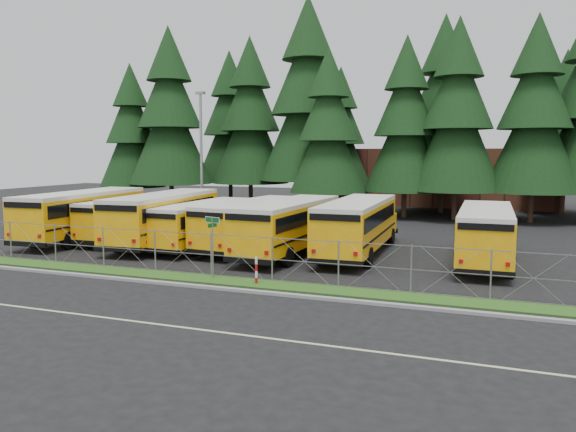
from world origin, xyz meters
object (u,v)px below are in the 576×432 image
object	(u,v)px
bus_0	(87,216)
bus_2	(167,219)
bus_4	(254,224)
bus_1	(137,219)
bus_6	(359,228)
street_sign	(213,234)
light_standard	(201,154)
striped_bollard	(256,271)
bus_3	(206,225)
bus_5	(291,228)
bus_east	(485,236)

from	to	relation	value
bus_0	bus_2	size ratio (longest dim) A/B	1.00
bus_4	bus_1	bearing A→B (deg)	-176.45
bus_6	street_sign	size ratio (longest dim) A/B	4.13
bus_6	bus_2	bearing A→B (deg)	-178.79
bus_4	light_standard	size ratio (longest dim) A/B	1.06
striped_bollard	street_sign	bearing A→B (deg)	173.95
bus_3	light_standard	world-z (taller)	light_standard
striped_bollard	bus_5	bearing A→B (deg)	98.53
bus_east	light_standard	xyz separation A→B (m)	(-20.67, 7.75, 4.07)
light_standard	bus_0	bearing A→B (deg)	-112.83
bus_1	street_sign	bearing A→B (deg)	-39.56
bus_5	bus_east	distance (m)	10.18
bus_5	striped_bollard	distance (m)	7.40
street_sign	light_standard	xyz separation A→B (m)	(-9.41, 15.81, 3.47)
bus_3	street_sign	xyz separation A→B (m)	(4.51, -7.57, 0.69)
light_standard	striped_bollard	bearing A→B (deg)	-54.08
bus_1	street_sign	size ratio (longest dim) A/B	3.65
striped_bollard	light_standard	size ratio (longest dim) A/B	0.12
bus_0	striped_bollard	bearing A→B (deg)	-29.84
bus_1	bus_3	world-z (taller)	bus_1
bus_0	bus_3	size ratio (longest dim) A/B	1.17
bus_0	bus_6	bearing A→B (deg)	-0.66
bus_0	bus_3	world-z (taller)	bus_0
bus_east	street_sign	world-z (taller)	bus_east
bus_3	striped_bollard	distance (m)	10.33
striped_bollard	light_standard	distance (m)	20.42
bus_5	striped_bollard	size ratio (longest dim) A/B	9.51
street_sign	striped_bollard	size ratio (longest dim) A/B	2.34
bus_0	bus_2	world-z (taller)	same
street_sign	bus_east	bearing A→B (deg)	35.62
bus_5	street_sign	bearing A→B (deg)	-96.47
bus_4	bus_6	bearing A→B (deg)	6.47
bus_4	striped_bollard	xyz separation A→B (m)	(3.88, -8.37, -0.81)
bus_1	bus_6	bearing A→B (deg)	-0.78
bus_3	bus_4	bearing A→B (deg)	13.57
bus_1	bus_5	size ratio (longest dim) A/B	0.90
bus_1	striped_bollard	size ratio (longest dim) A/B	8.55
bus_4	light_standard	xyz separation A→B (m)	(-7.75, 7.68, 4.09)
bus_0	bus_5	world-z (taller)	bus_0
bus_2	street_sign	xyz separation A→B (m)	(7.25, -7.62, 0.46)
bus_2	bus_5	bearing A→B (deg)	-8.57
bus_2	bus_6	world-z (taller)	bus_2
bus_3	bus_east	bearing A→B (deg)	4.10
bus_3	bus_5	distance (m)	5.66
bus_2	bus_4	distance (m)	5.61
bus_5	bus_6	bearing A→B (deg)	20.64
bus_2	bus_3	world-z (taller)	bus_2
bus_0	light_standard	bearing A→B (deg)	63.40
bus_east	street_sign	distance (m)	13.86
bus_2	street_sign	distance (m)	10.52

